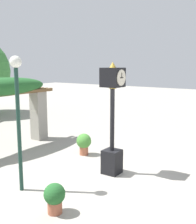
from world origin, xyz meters
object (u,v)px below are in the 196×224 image
object	(u,v)px
pedestal_clock	(112,120)
potted_plant_near_left	(84,143)
potted_plant_near_right	(55,197)
lamp_post	(17,101)

from	to	relation	value
pedestal_clock	potted_plant_near_left	bearing A→B (deg)	62.66
pedestal_clock	potted_plant_near_right	xyz separation A→B (m)	(-2.63, -0.18, -1.25)
potted_plant_near_right	lamp_post	distance (m)	2.46
potted_plant_near_left	potted_plant_near_right	size ratio (longest dim) A/B	1.14
pedestal_clock	potted_plant_near_right	size ratio (longest dim) A/B	4.83
potted_plant_near_left	lamp_post	world-z (taller)	lamp_post
potted_plant_near_left	potted_plant_near_right	distance (m)	4.01
potted_plant_near_right	potted_plant_near_left	bearing A→B (deg)	28.37
lamp_post	potted_plant_near_left	bearing A→B (deg)	7.35
pedestal_clock	potted_plant_near_right	bearing A→B (deg)	-176.15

